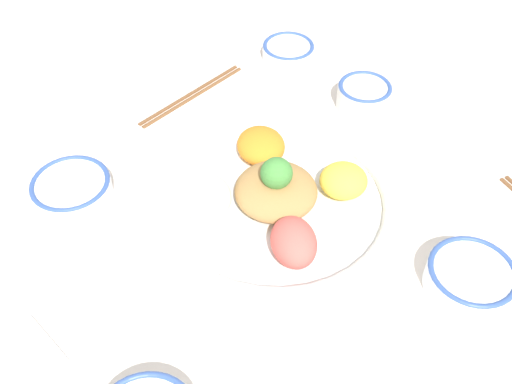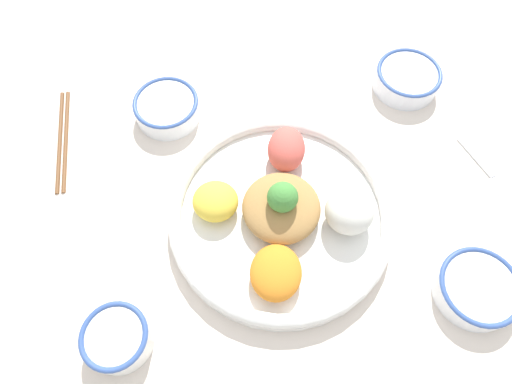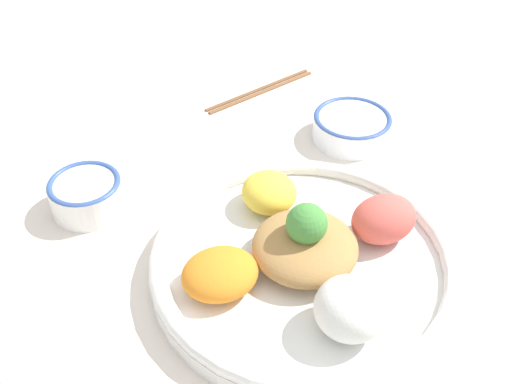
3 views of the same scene
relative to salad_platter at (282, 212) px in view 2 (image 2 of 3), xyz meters
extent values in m
plane|color=silver|center=(-0.03, 0.03, -0.02)|extent=(2.40, 2.40, 0.00)
cylinder|color=white|center=(0.00, 0.00, -0.01)|extent=(0.34, 0.34, 0.02)
torus|color=white|center=(0.00, 0.00, 0.00)|extent=(0.34, 0.34, 0.02)
ellipsoid|color=#E55B51|center=(-0.10, 0.00, 0.02)|extent=(0.08, 0.06, 0.05)
ellipsoid|color=yellow|center=(0.00, -0.10, 0.02)|extent=(0.07, 0.07, 0.04)
ellipsoid|color=orange|center=(0.10, -0.01, 0.01)|extent=(0.08, 0.07, 0.04)
ellipsoid|color=white|center=(0.00, 0.10, 0.02)|extent=(0.07, 0.07, 0.06)
ellipsoid|color=#AD7F47|center=(0.00, 0.00, 0.02)|extent=(0.12, 0.12, 0.04)
sphere|color=#478E3D|center=(0.00, 0.00, 0.05)|extent=(0.04, 0.04, 0.04)
cylinder|color=white|center=(-0.28, 0.21, -0.01)|extent=(0.11, 0.11, 0.04)
torus|color=#38569E|center=(-0.28, 0.21, 0.01)|extent=(0.11, 0.11, 0.01)
cylinder|color=maroon|center=(-0.28, 0.21, 0.01)|extent=(0.09, 0.09, 0.00)
cylinder|color=white|center=(0.19, -0.21, 0.00)|extent=(0.09, 0.09, 0.04)
torus|color=#38569E|center=(0.19, -0.21, 0.02)|extent=(0.09, 0.09, 0.01)
cylinder|color=#5B3319|center=(0.19, -0.21, 0.01)|extent=(0.07, 0.07, 0.00)
cylinder|color=white|center=(-0.19, -0.20, -0.01)|extent=(0.11, 0.11, 0.04)
torus|color=#38569E|center=(-0.19, -0.20, 0.01)|extent=(0.11, 0.11, 0.01)
cylinder|color=white|center=(-0.19, -0.20, 0.01)|extent=(0.09, 0.09, 0.00)
cylinder|color=white|center=(0.10, 0.28, -0.01)|extent=(0.11, 0.11, 0.03)
torus|color=#38569E|center=(0.10, 0.28, 0.01)|extent=(0.11, 0.11, 0.01)
cylinder|color=#5B3319|center=(0.10, 0.28, 0.00)|extent=(0.09, 0.09, 0.00)
cylinder|color=brown|center=(-0.12, -0.37, -0.02)|extent=(0.20, 0.05, 0.01)
cylinder|color=brown|center=(-0.12, -0.38, -0.02)|extent=(0.20, 0.05, 0.01)
cube|color=silver|center=(-0.13, 0.32, -0.02)|extent=(0.08, 0.05, 0.01)
ellipsoid|color=silver|center=(-0.08, 0.35, -0.02)|extent=(0.06, 0.05, 0.01)
camera|label=1|loc=(-0.55, 0.16, 0.61)|focal=42.00mm
camera|label=2|loc=(0.26, -0.02, 0.59)|focal=30.00mm
camera|label=3|loc=(0.24, 0.39, 0.48)|focal=42.00mm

